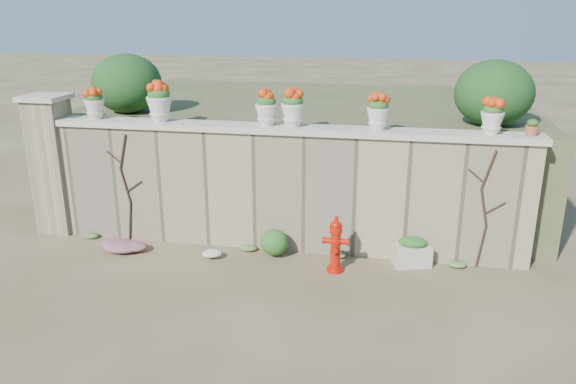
% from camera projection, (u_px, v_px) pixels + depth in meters
% --- Properties ---
extents(ground, '(80.00, 80.00, 0.00)m').
position_uv_depth(ground, '(256.00, 296.00, 7.99)').
color(ground, brown).
rests_on(ground, ground).
extents(stone_wall, '(8.00, 0.40, 2.00)m').
position_uv_depth(stone_wall, '(281.00, 191.00, 9.36)').
color(stone_wall, gray).
rests_on(stone_wall, ground).
extents(wall_cap, '(8.10, 0.52, 0.10)m').
position_uv_depth(wall_cap, '(281.00, 129.00, 9.03)').
color(wall_cap, beige).
rests_on(wall_cap, stone_wall).
extents(gate_pillar, '(0.72, 0.72, 2.48)m').
position_uv_depth(gate_pillar, '(54.00, 164.00, 10.02)').
color(gate_pillar, gray).
rests_on(gate_pillar, ground).
extents(raised_fill, '(9.00, 6.00, 2.00)m').
position_uv_depth(raised_fill, '(310.00, 147.00, 12.34)').
color(raised_fill, '#384C23').
rests_on(raised_fill, ground).
extents(back_shrub_left, '(1.30, 1.30, 1.10)m').
position_uv_depth(back_shrub_left, '(127.00, 83.00, 10.56)').
color(back_shrub_left, '#143814').
rests_on(back_shrub_left, raised_fill).
extents(back_shrub_right, '(1.30, 1.30, 1.10)m').
position_uv_depth(back_shrub_right, '(494.00, 93.00, 9.39)').
color(back_shrub_right, '#143814').
rests_on(back_shrub_right, raised_fill).
extents(vine_left, '(0.60, 0.04, 1.91)m').
position_uv_depth(vine_left, '(126.00, 186.00, 9.63)').
color(vine_left, black).
rests_on(vine_left, ground).
extents(vine_right, '(0.60, 0.04, 1.91)m').
position_uv_depth(vine_right, '(485.00, 208.00, 8.58)').
color(vine_right, black).
rests_on(vine_right, ground).
extents(fire_hydrant, '(0.39, 0.28, 0.91)m').
position_uv_depth(fire_hydrant, '(336.00, 244.00, 8.60)').
color(fire_hydrant, '#BA1407').
rests_on(fire_hydrant, ground).
extents(planter_box, '(0.64, 0.48, 0.48)m').
position_uv_depth(planter_box, '(412.00, 252.00, 8.89)').
color(planter_box, beige).
rests_on(planter_box, ground).
extents(green_shrub, '(0.61, 0.55, 0.58)m').
position_uv_depth(green_shrub, '(272.00, 241.00, 9.15)').
color(green_shrub, '#1E5119').
rests_on(green_shrub, ground).
extents(magenta_clump, '(0.82, 0.55, 0.22)m').
position_uv_depth(magenta_clump, '(125.00, 245.00, 9.44)').
color(magenta_clump, '#AC227D').
rests_on(magenta_clump, ground).
extents(white_flowers, '(0.56, 0.45, 0.20)m').
position_uv_depth(white_flowers, '(213.00, 254.00, 9.11)').
color(white_flowers, white).
rests_on(white_flowers, ground).
extents(urn_pot_0, '(0.34, 0.34, 0.53)m').
position_uv_depth(urn_pot_0, '(94.00, 104.00, 9.51)').
color(urn_pot_0, beige).
rests_on(urn_pot_0, wall_cap).
extents(urn_pot_1, '(0.42, 0.42, 0.66)m').
position_uv_depth(urn_pot_1, '(159.00, 102.00, 9.28)').
color(urn_pot_1, beige).
rests_on(urn_pot_1, wall_cap).
extents(urn_pot_2, '(0.36, 0.36, 0.56)m').
position_uv_depth(urn_pot_2, '(266.00, 108.00, 8.97)').
color(urn_pot_2, beige).
rests_on(urn_pot_2, wall_cap).
extents(urn_pot_3, '(0.38, 0.38, 0.59)m').
position_uv_depth(urn_pot_3, '(293.00, 108.00, 8.89)').
color(urn_pot_3, beige).
rests_on(urn_pot_3, wall_cap).
extents(urn_pot_4, '(0.35, 0.35, 0.56)m').
position_uv_depth(urn_pot_4, '(378.00, 112.00, 8.65)').
color(urn_pot_4, beige).
rests_on(urn_pot_4, wall_cap).
extents(urn_pot_5, '(0.34, 0.34, 0.54)m').
position_uv_depth(urn_pot_5, '(492.00, 117.00, 8.35)').
color(urn_pot_5, beige).
rests_on(urn_pot_5, wall_cap).
extents(terracotta_pot, '(0.20, 0.20, 0.24)m').
position_uv_depth(terracotta_pot, '(532.00, 128.00, 8.30)').
color(terracotta_pot, '#A85533').
rests_on(terracotta_pot, wall_cap).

